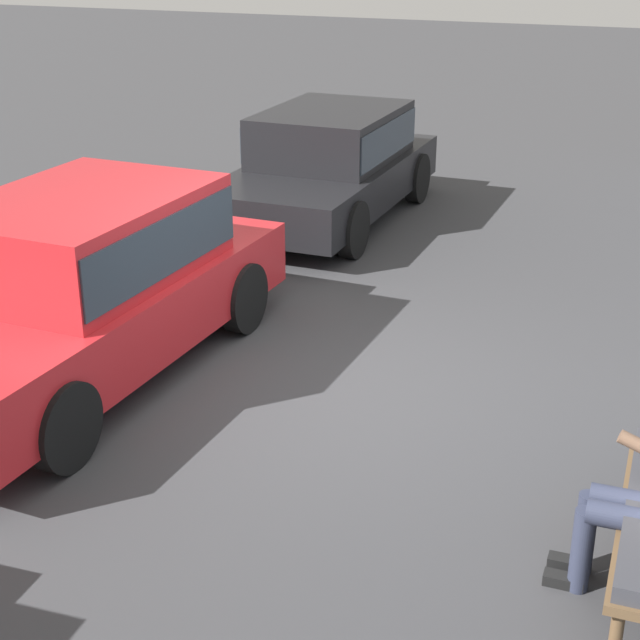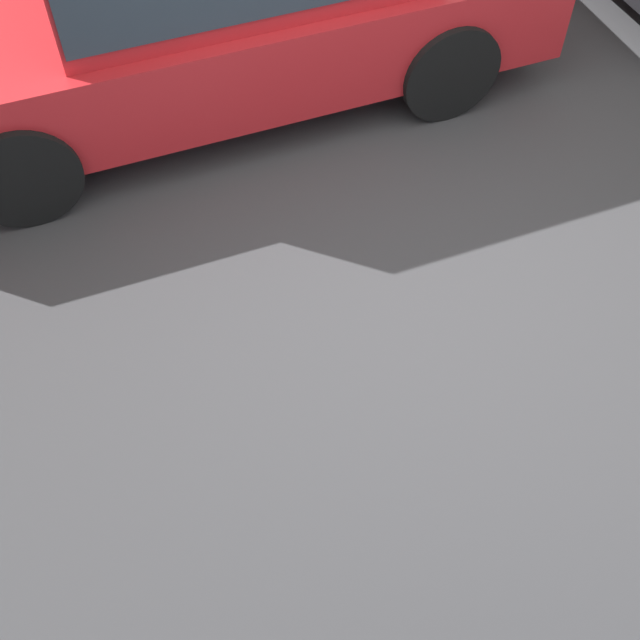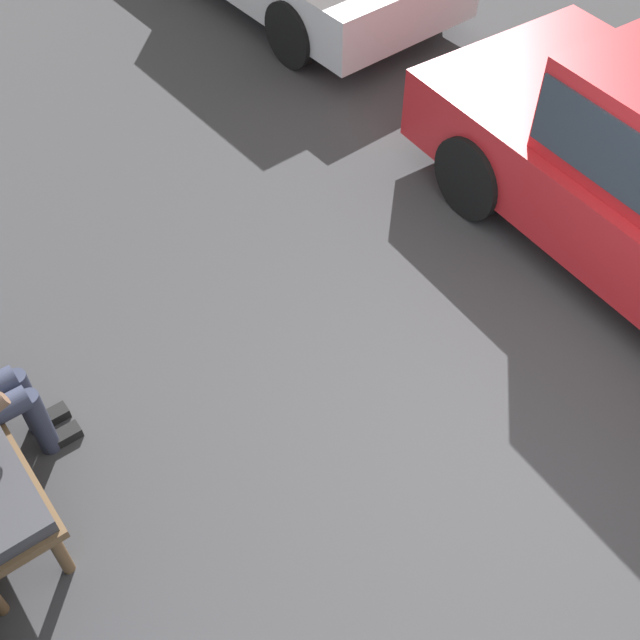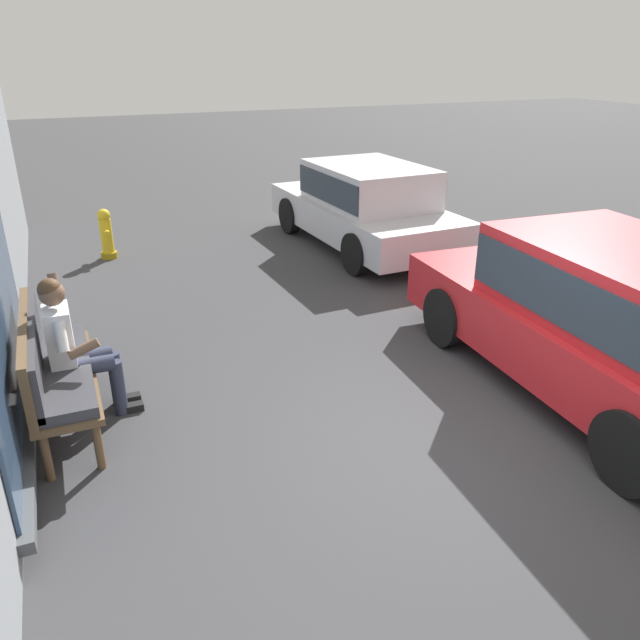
{
  "view_description": "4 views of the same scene",
  "coord_description": "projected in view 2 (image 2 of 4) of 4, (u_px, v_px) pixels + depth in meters",
  "views": [
    {
      "loc": [
        6.91,
        2.6,
        3.72
      ],
      "look_at": [
        1.2,
        0.45,
        1.17
      ],
      "focal_mm": 55.0,
      "sensor_mm": 36.0,
      "label": 1
    },
    {
      "loc": [
        1.64,
        2.6,
        3.53
      ],
      "look_at": [
        0.84,
        0.78,
        0.89
      ],
      "focal_mm": 45.0,
      "sensor_mm": 36.0,
      "label": 2
    },
    {
      "loc": [
        -1.4,
        2.6,
        4.31
      ],
      "look_at": [
        1.02,
        0.8,
        0.8
      ],
      "focal_mm": 45.0,
      "sensor_mm": 36.0,
      "label": 3
    },
    {
      "loc": [
        -3.63,
        2.6,
        3.18
      ],
      "look_at": [
        1.19,
        0.55,
        0.87
      ],
      "focal_mm": 35.0,
      "sensor_mm": 36.0,
      "label": 4
    }
  ],
  "objects": [
    {
      "name": "ground_plane",
      "position": [
        397.0,
        267.0,
        4.65
      ],
      "size": [
        60.0,
        60.0,
        0.0
      ],
      "primitive_type": "plane",
      "color": "#38383A"
    }
  ]
}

